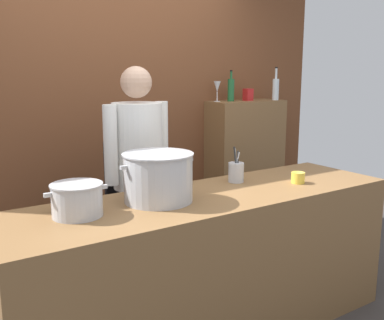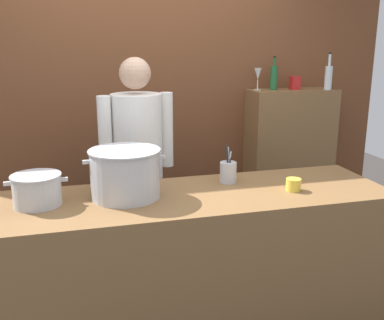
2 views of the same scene
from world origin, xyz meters
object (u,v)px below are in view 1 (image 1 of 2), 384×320
(butter_jar, at_px, (298,178))
(spice_tin_red, at_px, (248,95))
(stockpot_large, at_px, (158,177))
(utensil_crock, at_px, (236,172))
(stockpot_small, at_px, (77,200))
(wine_bottle_green, at_px, (231,89))
(chef, at_px, (138,169))
(wine_bottle_clear, at_px, (276,88))
(wine_glass_short, at_px, (217,87))

(butter_jar, bearing_deg, spice_tin_red, 63.30)
(stockpot_large, xyz_separation_m, utensil_crock, (0.65, 0.11, -0.07))
(stockpot_small, relative_size, wine_bottle_green, 1.15)
(chef, xyz_separation_m, wine_bottle_green, (1.27, 0.59, 0.50))
(spice_tin_red, bearing_deg, wine_bottle_clear, -19.26)
(stockpot_large, height_order, butter_jar, stockpot_large)
(stockpot_large, relative_size, wine_bottle_green, 1.62)
(wine_bottle_clear, bearing_deg, stockpot_large, -151.18)
(utensil_crock, xyz_separation_m, wine_glass_short, (0.64, 1.08, 0.51))
(wine_bottle_clear, height_order, spice_tin_red, wine_bottle_clear)
(utensil_crock, height_order, butter_jar, utensil_crock)
(wine_bottle_clear, height_order, wine_bottle_green, wine_bottle_clear)
(spice_tin_red, bearing_deg, wine_bottle_green, 173.68)
(wine_bottle_clear, xyz_separation_m, wine_bottle_green, (-0.46, 0.11, -0.00))
(wine_bottle_green, bearing_deg, stockpot_large, -141.09)
(spice_tin_red, bearing_deg, wine_glass_short, 169.65)
(wine_bottle_clear, distance_m, wine_bottle_green, 0.47)
(wine_bottle_clear, xyz_separation_m, wine_glass_short, (-0.59, 0.15, 0.02))
(chef, bearing_deg, wine_bottle_green, -166.91)
(wine_bottle_green, xyz_separation_m, wine_glass_short, (-0.13, 0.04, 0.02))
(utensil_crock, bearing_deg, wine_bottle_clear, 37.06)
(stockpot_small, height_order, wine_bottle_clear, wine_bottle_clear)
(stockpot_large, xyz_separation_m, butter_jar, (0.97, -0.14, -0.10))
(butter_jar, bearing_deg, utensil_crock, 142.02)
(stockpot_small, xyz_separation_m, utensil_crock, (1.13, 0.11, -0.02))
(stockpot_large, xyz_separation_m, wine_bottle_clear, (1.88, 1.03, 0.42))
(butter_jar, bearing_deg, chef, 139.88)
(wine_glass_short, relative_size, spice_tin_red, 1.64)
(wine_glass_short, bearing_deg, wine_bottle_clear, -14.47)
(chef, relative_size, spice_tin_red, 14.64)
(wine_bottle_green, bearing_deg, chef, -154.97)
(butter_jar, relative_size, wine_glass_short, 0.48)
(wine_bottle_green, height_order, wine_glass_short, wine_bottle_green)
(stockpot_large, distance_m, utensil_crock, 0.66)
(butter_jar, xyz_separation_m, wine_bottle_clear, (0.90, 1.18, 0.53))
(stockpot_large, height_order, utensil_crock, stockpot_large)
(stockpot_small, height_order, butter_jar, stockpot_small)
(stockpot_large, relative_size, butter_jar, 5.12)
(stockpot_small, bearing_deg, utensil_crock, 5.71)
(chef, height_order, wine_bottle_clear, wine_bottle_clear)
(wine_glass_short, bearing_deg, spice_tin_red, -10.35)
(chef, height_order, utensil_crock, chef)
(utensil_crock, xyz_separation_m, wine_bottle_green, (0.77, 1.04, 0.49))
(stockpot_small, xyz_separation_m, spice_tin_red, (2.09, 1.13, 0.42))
(chef, distance_m, stockpot_small, 0.84)
(butter_jar, height_order, wine_bottle_green, wine_bottle_green)
(chef, height_order, wine_bottle_green, chef)
(stockpot_small, relative_size, wine_bottle_clear, 1.05)
(utensil_crock, bearing_deg, butter_jar, -37.98)
(stockpot_small, xyz_separation_m, wine_glass_short, (1.77, 1.19, 0.50))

